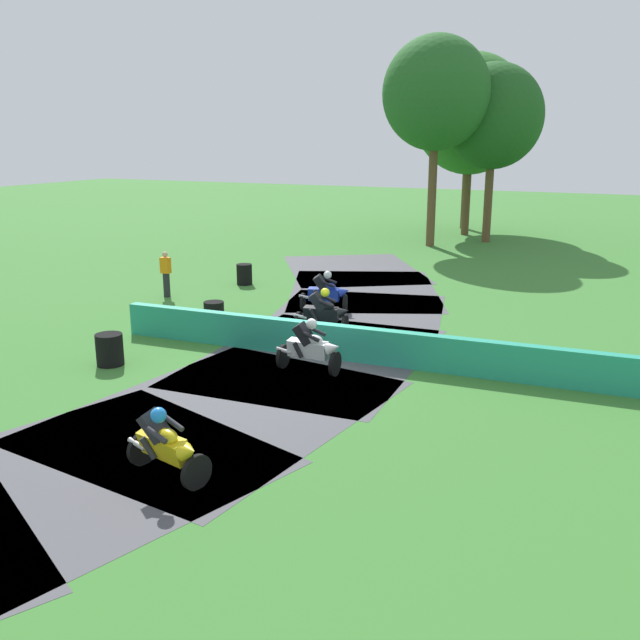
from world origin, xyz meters
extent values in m
plane|color=#38752D|center=(0.00, 0.00, 0.00)|extent=(120.00, 120.00, 0.00)
cube|color=#47474C|center=(-1.13, -8.22, 0.00)|extent=(7.30, 8.57, 0.01)
cube|color=#47474C|center=(-0.21, -4.16, 0.00)|extent=(6.25, 7.93, 0.01)
cube|color=#47474C|center=(-0.02, 0.00, 0.00)|extent=(5.64, 7.51, 0.01)
cube|color=#47474C|center=(-0.57, 4.13, 0.00)|extent=(6.80, 8.28, 0.01)
cube|color=#47474C|center=(-1.83, 8.09, 0.00)|extent=(7.74, 8.78, 0.01)
cube|color=#47474C|center=(-3.78, 11.78, 0.00)|extent=(8.44, 9.02, 0.01)
cube|color=#239375|center=(4.82, 0.21, 0.45)|extent=(21.16, 1.22, 0.90)
cylinder|color=black|center=(1.22, -7.20, 0.29)|extent=(0.26, 0.74, 0.74)
cylinder|color=black|center=(-0.14, -6.87, 0.29)|extent=(0.26, 0.74, 0.74)
cube|color=yellow|center=(0.52, -7.11, 0.58)|extent=(1.06, 0.60, 0.46)
ellipsoid|color=yellow|center=(0.67, -7.22, 0.83)|extent=(0.51, 0.43, 0.31)
cone|color=yellow|center=(1.17, -7.30, 0.69)|extent=(0.47, 0.44, 0.47)
cylinder|color=#B2B2B7|center=(-0.09, -7.06, 0.47)|extent=(0.42, 0.19, 0.18)
cube|color=#28282D|center=(0.41, -7.19, 0.95)|extent=(0.57, 0.40, 0.62)
sphere|color=#1E7FE0|center=(0.61, -7.31, 1.22)|extent=(0.26, 0.26, 0.26)
cylinder|color=#28282D|center=(0.73, -7.09, 1.02)|extent=(0.44, 0.17, 0.24)
cylinder|color=#28282D|center=(0.64, -7.43, 0.93)|extent=(0.44, 0.17, 0.24)
cylinder|color=#28282D|center=(0.38, -6.90, 0.65)|extent=(0.31, 0.19, 0.42)
cylinder|color=#28282D|center=(0.30, -7.24, 0.55)|extent=(0.31, 0.19, 0.42)
cylinder|color=black|center=(1.05, -1.22, 0.30)|extent=(0.09, 0.67, 0.67)
cylinder|color=black|center=(-0.35, -1.22, 0.30)|extent=(0.09, 0.67, 0.67)
cube|color=silver|center=(0.35, -1.26, 0.60)|extent=(1.00, 0.33, 0.43)
ellipsoid|color=silver|center=(0.53, -1.29, 0.85)|extent=(0.44, 0.31, 0.27)
cone|color=silver|center=(1.03, -1.27, 0.71)|extent=(0.39, 0.37, 0.44)
cylinder|color=#B2B2B7|center=(-0.25, -1.36, 0.50)|extent=(0.41, 0.11, 0.17)
cube|color=black|center=(0.27, -1.30, 0.98)|extent=(0.50, 0.36, 0.60)
sphere|color=white|center=(0.49, -1.34, 1.26)|extent=(0.26, 0.26, 0.26)
cylinder|color=black|center=(0.55, -1.13, 1.02)|extent=(0.43, 0.11, 0.24)
cylinder|color=black|center=(0.55, -1.48, 0.98)|extent=(0.43, 0.11, 0.24)
cylinder|color=black|center=(0.17, -1.08, 0.64)|extent=(0.27, 0.16, 0.42)
cylinder|color=black|center=(0.17, -1.44, 0.59)|extent=(0.27, 0.16, 0.42)
cylinder|color=black|center=(-0.09, 2.10, 0.30)|extent=(0.19, 0.67, 0.67)
cylinder|color=black|center=(-1.47, 1.90, 0.30)|extent=(0.19, 0.67, 0.67)
cube|color=black|center=(-0.78, 1.97, 0.60)|extent=(1.04, 0.47, 0.43)
ellipsoid|color=black|center=(-0.59, 1.96, 0.85)|extent=(0.48, 0.37, 0.27)
cone|color=black|center=(-0.10, 2.05, 0.72)|extent=(0.43, 0.39, 0.44)
cylinder|color=#B2B2B7|center=(-1.35, 1.77, 0.50)|extent=(0.42, 0.16, 0.17)
cube|color=black|center=(-0.85, 1.91, 0.98)|extent=(0.53, 0.40, 0.59)
sphere|color=yellow|center=(-0.63, 1.91, 1.26)|extent=(0.26, 0.26, 0.26)
cylinder|color=black|center=(-0.60, 2.13, 1.02)|extent=(0.43, 0.17, 0.24)
cylinder|color=black|center=(-0.54, 1.77, 0.98)|extent=(0.43, 0.17, 0.24)
cylinder|color=black|center=(-0.98, 2.11, 0.64)|extent=(0.28, 0.18, 0.42)
cylinder|color=black|center=(-0.93, 1.76, 0.59)|extent=(0.28, 0.18, 0.42)
cylinder|color=black|center=(-1.11, 4.56, 0.30)|extent=(0.25, 0.67, 0.67)
cylinder|color=black|center=(-2.46, 4.21, 0.30)|extent=(0.25, 0.67, 0.67)
cube|color=#1E38B2|center=(-1.78, 4.35, 0.60)|extent=(1.05, 0.56, 0.43)
ellipsoid|color=#1E38B2|center=(-1.60, 4.37, 0.85)|extent=(0.50, 0.41, 0.27)
cone|color=#1E38B2|center=(-1.12, 4.51, 0.71)|extent=(0.45, 0.43, 0.44)
cylinder|color=#B2B2B7|center=(-2.33, 4.10, 0.50)|extent=(0.42, 0.20, 0.17)
cube|color=black|center=(-1.84, 4.29, 0.97)|extent=(0.54, 0.45, 0.60)
sphere|color=white|center=(-1.62, 4.31, 1.25)|extent=(0.26, 0.26, 0.26)
cylinder|color=black|center=(-1.62, 4.53, 1.02)|extent=(0.43, 0.20, 0.24)
cylinder|color=black|center=(-1.53, 4.18, 0.98)|extent=(0.43, 0.20, 0.24)
cylinder|color=black|center=(-2.00, 4.48, 0.64)|extent=(0.28, 0.21, 0.42)
cylinder|color=black|center=(-1.91, 4.13, 0.59)|extent=(0.28, 0.21, 0.42)
cylinder|color=black|center=(-4.40, -2.82, 0.10)|extent=(0.67, 0.67, 0.20)
cylinder|color=black|center=(-4.40, -2.82, 0.30)|extent=(0.67, 0.67, 0.20)
cylinder|color=black|center=(-4.40, -2.82, 0.50)|extent=(0.67, 0.67, 0.20)
cylinder|color=black|center=(-4.40, -2.82, 0.70)|extent=(0.67, 0.67, 0.20)
cylinder|color=black|center=(-4.90, 2.65, 0.10)|extent=(0.65, 0.65, 0.20)
cylinder|color=black|center=(-4.90, 2.65, 0.30)|extent=(0.65, 0.65, 0.20)
cylinder|color=black|center=(-6.37, 7.03, 0.10)|extent=(0.60, 0.60, 0.20)
cylinder|color=black|center=(-6.37, 7.03, 0.30)|extent=(0.60, 0.60, 0.20)
cylinder|color=black|center=(-6.37, 7.03, 0.50)|extent=(0.60, 0.60, 0.20)
cylinder|color=black|center=(-6.37, 7.03, 0.70)|extent=(0.60, 0.60, 0.20)
cylinder|color=#232328|center=(-7.80, 4.04, 0.43)|extent=(0.24, 0.24, 0.86)
cube|color=orange|center=(-7.80, 4.04, 1.14)|extent=(0.34, 0.22, 0.56)
sphere|color=tan|center=(-7.80, 4.04, 1.53)|extent=(0.20, 0.20, 0.20)
cylinder|color=brown|center=(-0.23, 22.29, 2.19)|extent=(0.44, 0.44, 4.39)
ellipsoid|color=#1E511E|center=(-0.23, 22.29, 6.58)|extent=(5.17, 5.17, 5.43)
cylinder|color=brown|center=(-2.59, 19.61, 2.69)|extent=(0.44, 0.44, 5.37)
ellipsoid|color=#235B23|center=(-2.59, 19.61, 7.65)|extent=(5.36, 5.36, 5.63)
cylinder|color=brown|center=(-1.95, 24.67, 2.04)|extent=(0.44, 0.44, 4.08)
ellipsoid|color=#2D6B28|center=(-1.95, 24.67, 6.78)|extent=(6.35, 6.35, 6.66)
cylinder|color=brown|center=(-2.68, 27.45, 2.27)|extent=(0.44, 0.44, 4.53)
ellipsoid|color=#33752D|center=(-2.68, 27.45, 6.78)|extent=(5.29, 5.29, 5.55)
camera|label=1|loc=(7.30, -15.62, 5.54)|focal=38.86mm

